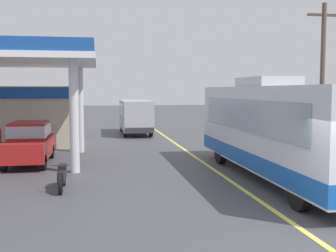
{
  "coord_description": "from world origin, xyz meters",
  "views": [
    {
      "loc": [
        -4.58,
        -8.1,
        3.19
      ],
      "look_at": [
        -1.5,
        10.0,
        1.6
      ],
      "focal_mm": 44.25,
      "sensor_mm": 36.0,
      "label": 1
    }
  ],
  "objects": [
    {
      "name": "ground",
      "position": [
        0.0,
        20.0,
        0.0
      ],
      "size": [
        120.0,
        120.0,
        0.0
      ],
      "primitive_type": "plane",
      "color": "#424247"
    },
    {
      "name": "lane_divider_stripe",
      "position": [
        0.0,
        15.0,
        0.0
      ],
      "size": [
        0.16,
        50.0,
        0.01
      ],
      "primitive_type": "cube",
      "color": "#D8CC4C",
      "rests_on": "ground"
    },
    {
      "name": "coach_bus_main",
      "position": [
        1.78,
        5.82,
        1.72
      ],
      "size": [
        2.6,
        11.04,
        3.69
      ],
      "color": "silver",
      "rests_on": "ground"
    },
    {
      "name": "gas_station_roadside",
      "position": [
        -9.18,
        15.04,
        2.63
      ],
      "size": [
        9.1,
        11.95,
        5.1
      ],
      "color": "#194799",
      "rests_on": "ground"
    },
    {
      "name": "car_at_pump",
      "position": [
        -7.51,
        10.41,
        1.01
      ],
      "size": [
        1.7,
        4.2,
        1.82
      ],
      "color": "maroon",
      "rests_on": "ground"
    },
    {
      "name": "minibus_opposing_lane",
      "position": [
        -1.87,
        22.06,
        1.47
      ],
      "size": [
        2.04,
        6.13,
        2.44
      ],
      "color": "#A5A5AD",
      "rests_on": "ground"
    },
    {
      "name": "motorcycle_parked_forecourt",
      "position": [
        -5.74,
        5.37,
        0.44
      ],
      "size": [
        0.55,
        1.8,
        0.92
      ],
      "color": "black",
      "rests_on": "ground"
    },
    {
      "name": "utility_pole_roadside",
      "position": [
        6.79,
        11.59,
        3.97
      ],
      "size": [
        1.8,
        0.24,
        7.59
      ],
      "color": "brown",
      "rests_on": "ground"
    }
  ]
}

